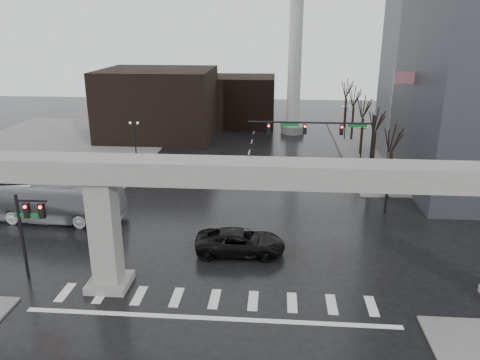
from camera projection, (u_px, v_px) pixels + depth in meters
The scene contains 23 objects.
ground at pixel (217, 290), 30.00m from camera, with size 160.00×160.00×0.00m, color black.
sidewalk_ne at pixel (445, 152), 62.01m from camera, with size 28.00×36.00×0.15m, color slate.
sidewalk_nw at pixel (66, 144), 65.96m from camera, with size 28.00×36.00×0.15m, color slate.
elevated_guideway at pixel (236, 190), 27.71m from camera, with size 48.00×2.60×8.70m.
building_far_left at pixel (158, 103), 69.15m from camera, with size 16.00×14.00×10.00m, color black.
building_far_mid at pixel (244, 101), 78.01m from camera, with size 10.00×10.00×8.00m, color black.
smokestack at pixel (295, 44), 68.75m from camera, with size 3.60×3.60×30.00m.
signal_mast_arm at pixel (333, 137), 45.22m from camera, with size 12.12×0.43×8.00m.
signal_left_pole at pixel (28, 223), 30.10m from camera, with size 2.30×0.30×6.00m.
flagpole_assembly at pixel (393, 114), 47.22m from camera, with size 2.06×0.12×12.00m.
lamp_right_0 at pixel (388, 177), 41.09m from camera, with size 1.22×0.32×5.11m.
lamp_right_1 at pixel (362, 139), 54.32m from camera, with size 1.22×0.32×5.11m.
lamp_right_2 at pixel (346, 117), 67.55m from camera, with size 1.22×0.32×5.11m.
lamp_left_0 at pixel (90, 169), 43.14m from camera, with size 1.22×0.32×5.11m.
lamp_left_1 at pixel (135, 135), 56.37m from camera, with size 1.22×0.32×5.11m.
lamp_left_2 at pixel (162, 114), 69.60m from camera, with size 1.22×0.32×5.11m.
tree_right_0 at pixel (390, 171), 45.03m from camera, with size 1.09×1.58×7.50m.
tree_right_1 at pixel (374, 149), 52.57m from camera, with size 1.09×1.61×7.67m.
tree_right_2 at pixel (362, 133), 60.11m from camera, with size 1.10×1.63×7.85m.
tree_right_3 at pixel (353, 120), 67.64m from camera, with size 1.11×1.66×8.02m.
tree_right_4 at pixel (345, 110), 75.18m from camera, with size 1.12×1.69×8.19m.
pickup_truck at pixel (240, 242), 34.56m from camera, with size 3.04×6.59×1.83m, color black.
city_bus at pixel (47, 200), 40.23m from camera, with size 3.10×13.26×3.69m, color #AFB0B4.
Camera 1 is at (3.60, -25.97, 16.27)m, focal length 35.00 mm.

